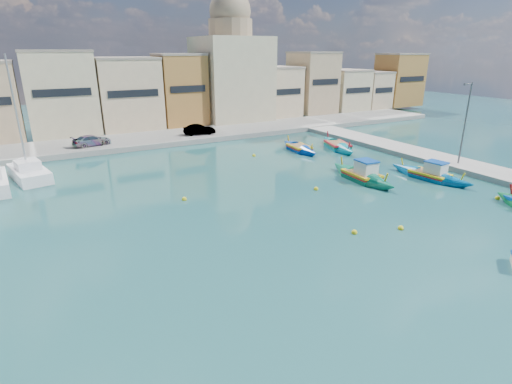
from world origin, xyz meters
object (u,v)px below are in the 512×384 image
object	(u,v)px
church_block	(231,66)
luzzu_turquoise_cabin	(430,176)
quay_street_lamp	(465,123)
luzzu_cyan_mid	(337,146)
luzzu_blue_cabin	(362,176)
yacht_north	(25,170)
luzzu_green	(299,149)

from	to	relation	value
church_block	luzzu_turquoise_cabin	distance (m)	35.99
quay_street_lamp	luzzu_cyan_mid	distance (m)	13.50
church_block	luzzu_turquoise_cabin	world-z (taller)	church_block
luzzu_blue_cabin	luzzu_turquoise_cabin	bearing A→B (deg)	-26.06
luzzu_blue_cabin	luzzu_cyan_mid	bearing A→B (deg)	60.21
yacht_north	quay_street_lamp	bearing A→B (deg)	-26.22
church_block	quay_street_lamp	world-z (taller)	church_block
church_block	luzzu_cyan_mid	distance (m)	23.63
church_block	luzzu_green	distance (m)	22.40
luzzu_turquoise_cabin	luzzu_cyan_mid	size ratio (longest dim) A/B	0.93
luzzu_green	quay_street_lamp	bearing A→B (deg)	-55.22
luzzu_blue_cabin	luzzu_cyan_mid	world-z (taller)	luzzu_blue_cabin
yacht_north	luzzu_green	bearing A→B (deg)	-9.73
church_block	luzzu_blue_cabin	world-z (taller)	church_block
quay_street_lamp	luzzu_turquoise_cabin	bearing A→B (deg)	-169.10
luzzu_cyan_mid	luzzu_turquoise_cabin	bearing A→B (deg)	-91.96
church_block	yacht_north	bearing A→B (deg)	-150.75
church_block	quay_street_lamp	bearing A→B (deg)	-77.65
luzzu_cyan_mid	luzzu_green	distance (m)	4.65
quay_street_lamp	yacht_north	size ratio (longest dim) A/B	0.71
luzzu_blue_cabin	yacht_north	world-z (taller)	yacht_north
church_block	quay_street_lamp	size ratio (longest dim) A/B	2.39
luzzu_turquoise_cabin	luzzu_cyan_mid	xyz separation A→B (m)	(0.44, 12.98, -0.04)
luzzu_cyan_mid	luzzu_green	world-z (taller)	luzzu_cyan_mid
luzzu_green	yacht_north	world-z (taller)	yacht_north
church_block	luzzu_turquoise_cabin	xyz separation A→B (m)	(2.30, -34.99, -8.10)
church_block	luzzu_blue_cabin	distance (m)	33.46
luzzu_green	yacht_north	size ratio (longest dim) A/B	0.64
luzzu_turquoise_cabin	yacht_north	bearing A→B (deg)	148.80
quay_street_lamp	luzzu_cyan_mid	size ratio (longest dim) A/B	0.91
quay_street_lamp	luzzu_blue_cabin	xyz separation A→B (m)	(-10.60, 1.68, -3.98)
luzzu_cyan_mid	yacht_north	xyz separation A→B (m)	(-31.57, 5.87, 0.18)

